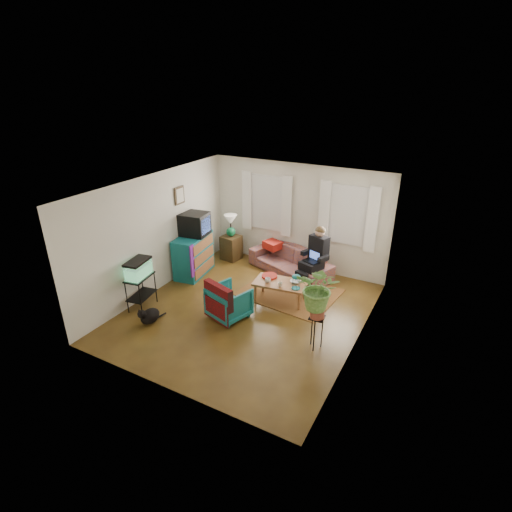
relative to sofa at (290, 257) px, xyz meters
The scene contains 31 objects.
floor 2.09m from the sofa, 91.36° to the right, with size 4.50×5.00×0.01m, color #4F2B14.
ceiling 3.00m from the sofa, 91.36° to the right, with size 4.50×5.00×0.01m, color white.
wall_back 0.99m from the sofa, 96.15° to the left, with size 4.50×0.01×2.60m, color silver.
wall_front 4.64m from the sofa, 90.61° to the right, with size 4.50×0.01×2.60m, color silver.
wall_left 3.20m from the sofa, 138.27° to the right, with size 0.01×5.00×2.60m, color silver.
wall_right 3.14m from the sofa, 42.96° to the right, with size 0.01×5.00×2.60m, color silver.
window_left 1.48m from the sofa, 153.13° to the left, with size 1.08×0.04×1.38m, color white.
window_right 1.71m from the sofa, 19.69° to the left, with size 1.08×0.04×1.38m, color white.
curtains_left 1.46m from the sofa, 157.58° to the left, with size 1.36×0.06×1.50m, color white.
curtains_right 1.69m from the sofa, 16.24° to the left, with size 1.36×0.06×1.50m, color white.
picture_frame 2.99m from the sofa, 152.07° to the right, with size 0.04×0.32×0.40m, color #3D2616.
area_rug 1.07m from the sofa, 66.01° to the right, with size 2.00×1.60×0.01m, color maroon.
sofa is the anchor object (origin of this frame).
seated_person 0.80m from the sofa, 19.68° to the right, with size 0.53×0.66×1.27m, color black, non-canonical shape.
side_table 1.70m from the sofa, behind, with size 0.44×0.44×0.64m, color #3E2817.
table_lamp 1.77m from the sofa, behind, with size 0.33×0.33×0.59m, color white, non-canonical shape.
dresser 2.34m from the sofa, 150.79° to the right, with size 0.55×1.10×0.99m, color navy.
crt_tv 2.43m from the sofa, 153.17° to the right, with size 0.60×0.55×0.53m, color black.
aquarium_stand 3.57m from the sofa, 125.02° to the right, with size 0.36×0.64×0.71m, color black.
aquarium 3.60m from the sofa, 125.02° to the right, with size 0.32×0.58×0.38m, color #7FD899.
black_cat 3.63m from the sofa, 114.48° to the right, with size 0.29×0.45×0.38m, color black.
armchair 2.38m from the sofa, 96.51° to the right, with size 0.71×0.66×0.72m, color #12566C.
serape_throw 2.65m from the sofa, 97.65° to the right, with size 0.73×0.17×0.60m, color #9E0A0A.
coffee_table 1.39m from the sofa, 74.71° to the right, with size 1.10×0.60×0.45m, color brown.
cup_a 1.47m from the sofa, 84.96° to the right, with size 0.12×0.12×0.10m, color white.
cup_b 1.56m from the sofa, 73.82° to the right, with size 0.10×0.10×0.09m, color beige.
bowl 1.36m from the sofa, 61.49° to the right, with size 0.22×0.22×0.05m, color white.
snack_tray 1.22m from the sofa, 87.75° to the right, with size 0.34×0.34×0.04m, color #B21414.
birdcage 1.63m from the sofa, 62.06° to the right, with size 0.18×0.18×0.32m, color #115B6B, non-canonical shape.
plant_stand 2.96m from the sofa, 57.20° to the right, with size 0.27×0.27×0.64m, color black.
potted_plant 3.04m from the sofa, 57.20° to the right, with size 0.73×0.63×0.81m, color #599947.
Camera 1 is at (3.51, -6.06, 4.43)m, focal length 28.00 mm.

